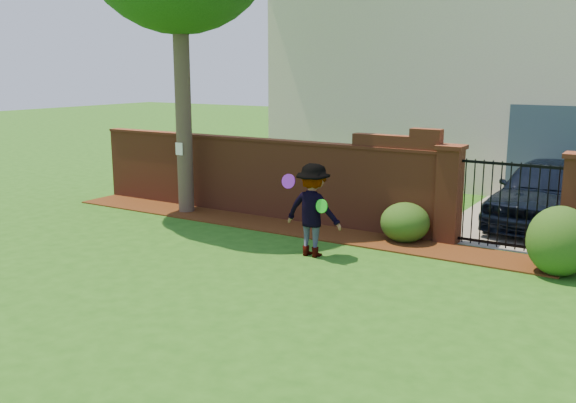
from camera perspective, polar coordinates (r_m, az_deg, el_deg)
The scene contains 15 objects.
ground at distance 10.19m, azimuth -6.18°, elevation -6.95°, with size 80.00×80.00×0.01m, color #225615.
mulch_bed at distance 13.33m, azimuth -0.62°, elevation -2.26°, with size 11.10×1.08×0.03m, color #3D1D0B.
brick_wall at distance 14.25m, azimuth -2.80°, elevation 2.40°, with size 8.70×0.31×2.16m.
pillar_left at distance 12.34m, azimuth 14.34°, elevation 0.69°, with size 0.50×0.50×1.88m.
pillar_right at distance 11.89m, azimuth 24.48°, elevation -0.43°, with size 0.50×0.50×1.88m.
iron_gate at distance 12.08m, azimuth 19.29°, elevation -0.34°, with size 1.78×0.03×1.60m.
driveway at distance 16.11m, azimuth 22.23°, elevation -0.72°, with size 3.20×8.00×0.01m, color gray.
house at distance 20.20m, azimuth 17.83°, elevation 11.01°, with size 12.40×6.40×6.30m.
car at distance 14.22m, azimuth 21.97°, elevation 0.66°, with size 1.69×4.20×1.43m, color black.
paper_notice at distance 14.53m, azimuth -9.80°, elevation 4.70°, with size 0.20×0.01×0.28m, color white.
shrub_left at distance 12.32m, azimuth 10.51°, elevation -1.87°, with size 0.94×0.94×0.77m, color #194514.
shrub_middle at distance 11.02m, azimuth 23.31°, elevation -3.30°, with size 1.04×1.04×1.14m, color #194514.
man at distance 11.12m, azimuth 2.16°, elevation -0.81°, with size 1.07×0.62×1.66m, color gray.
frisbee_purple at distance 11.19m, azimuth 0.05°, elevation 1.84°, with size 0.26×0.26×0.02m, color purple.
frisbee_green at distance 10.77m, azimuth 3.05°, elevation -0.42°, with size 0.24×0.24×0.02m, color #1BCC1E.
Camera 1 is at (5.96, -7.58, 3.27)m, focal length 39.42 mm.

